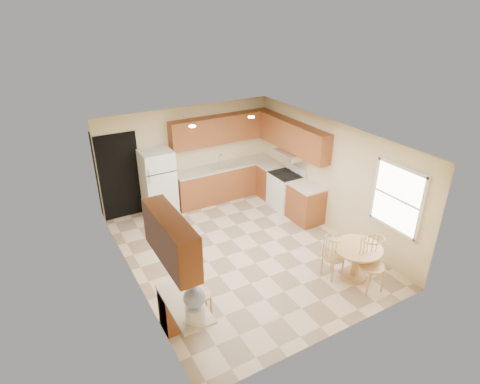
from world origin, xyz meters
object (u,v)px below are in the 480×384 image
chair_table_a (337,255)px  chair_table_b (377,263)px  refrigerator (158,184)px  water_crock (195,304)px  stove (285,190)px  chair_desk (202,292)px  dining_table (356,258)px

chair_table_a → chair_table_b: chair_table_b is taller
refrigerator → chair_table_a: 4.53m
chair_table_a → water_crock: water_crock is taller
stove → chair_desk: (-3.47, -2.52, 0.05)m
stove → water_crock: size_ratio=1.70×
chair_desk → chair_table_a: bearing=90.0°
chair_table_b → dining_table: bearing=-79.8°
refrigerator → dining_table: (2.35, -4.22, -0.38)m
stove → water_crock: (-3.92, -3.30, 0.59)m
refrigerator → chair_desk: 3.80m
refrigerator → chair_table_a: size_ratio=1.91×
water_crock → stove: bearing=40.1°
chair_table_a → refrigerator: bearing=-159.1°
stove → chair_table_a: size_ratio=1.26×
water_crock → dining_table: bearing=5.1°
refrigerator → water_crock: refrigerator is taller
chair_table_a → chair_desk: chair_table_a is taller
chair_desk → water_crock: 1.05m
chair_table_a → chair_desk: bearing=-102.3°
chair_table_b → water_crock: water_crock is taller
water_crock → chair_table_b: bearing=-3.0°
refrigerator → stove: size_ratio=1.52×
refrigerator → water_crock: bearing=-103.1°
chair_desk → water_crock: size_ratio=1.33×
dining_table → water_crock: size_ratio=1.43×
dining_table → chair_table_a: 0.38m
dining_table → chair_desk: (-2.95, 0.48, 0.07)m
dining_table → chair_desk: size_ratio=1.08×
refrigerator → dining_table: size_ratio=1.80×
refrigerator → water_crock: size_ratio=2.58×
chair_desk → water_crock: bearing=-23.2°
stove → refrigerator: bearing=157.0°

